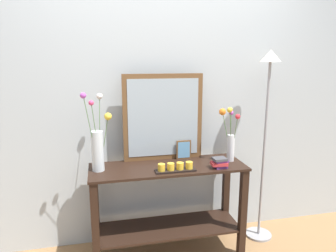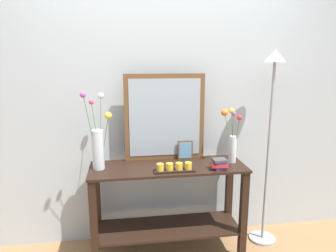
{
  "view_description": "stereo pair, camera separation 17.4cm",
  "coord_description": "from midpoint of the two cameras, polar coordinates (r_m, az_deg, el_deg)",
  "views": [
    {
      "loc": [
        -0.53,
        -2.34,
        1.64
      ],
      "look_at": [
        0.0,
        0.0,
        1.12
      ],
      "focal_mm": 33.07,
      "sensor_mm": 36.0,
      "label": 1
    },
    {
      "loc": [
        -0.36,
        -2.37,
        1.64
      ],
      "look_at": [
        0.0,
        0.0,
        1.12
      ],
      "focal_mm": 33.07,
      "sensor_mm": 36.0,
      "label": 2
    }
  ],
  "objects": [
    {
      "name": "vase_right",
      "position": [
        2.65,
        9.49,
        -2.01
      ],
      "size": [
        0.14,
        0.16,
        0.47
      ],
      "color": "silver",
      "rests_on": "console_table"
    },
    {
      "name": "mirror_leaning",
      "position": [
        2.62,
        -2.75,
        1.57
      ],
      "size": [
        0.68,
        0.03,
        0.74
      ],
      "color": "brown",
      "rests_on": "console_table"
    },
    {
      "name": "candle_tray",
      "position": [
        2.42,
        -0.69,
        -7.71
      ],
      "size": [
        0.32,
        0.09,
        0.07
      ],
      "color": "black",
      "rests_on": "console_table"
    },
    {
      "name": "floor_lamp",
      "position": [
        2.8,
        16.04,
        1.9
      ],
      "size": [
        0.24,
        0.24,
        1.72
      ],
      "color": "#9E9EA3",
      "rests_on": "ground"
    },
    {
      "name": "tall_vase_left",
      "position": [
        2.46,
        -14.79,
        -3.4
      ],
      "size": [
        0.22,
        0.26,
        0.62
      ],
      "color": "silver",
      "rests_on": "console_table"
    },
    {
      "name": "console_table",
      "position": [
        2.66,
        -1.92,
        -13.48
      ],
      "size": [
        1.27,
        0.43,
        0.79
      ],
      "color": "black",
      "rests_on": "ground"
    },
    {
      "name": "book_stack",
      "position": [
        2.5,
        7.59,
        -6.72
      ],
      "size": [
        0.14,
        0.1,
        0.09
      ],
      "color": "#663884",
      "rests_on": "console_table"
    },
    {
      "name": "wall_back",
      "position": [
        2.74,
        -3.38,
        6.09
      ],
      "size": [
        6.4,
        0.08,
        2.7
      ],
      "primitive_type": "cube",
      "color": "#B2BCC1",
      "rests_on": "ground"
    },
    {
      "name": "picture_frame_small",
      "position": [
        2.69,
        1.06,
        -4.41
      ],
      "size": [
        0.13,
        0.01,
        0.17
      ],
      "color": "brown",
      "rests_on": "console_table"
    }
  ]
}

